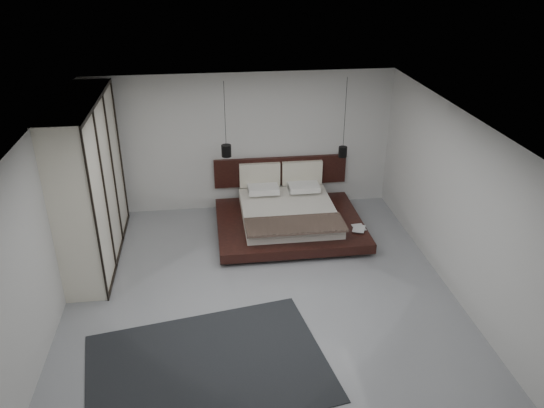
{
  "coord_description": "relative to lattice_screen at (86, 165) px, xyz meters",
  "views": [
    {
      "loc": [
        -0.72,
        -7.02,
        4.95
      ],
      "look_at": [
        0.35,
        1.2,
        0.89
      ],
      "focal_mm": 35.0,
      "sensor_mm": 36.0,
      "label": 1
    }
  ],
  "objects": [
    {
      "name": "wall_left",
      "position": [
        -0.05,
        -2.45,
        0.1
      ],
      "size": [
        0.0,
        6.0,
        6.0
      ],
      "primitive_type": "plane",
      "rotation": [
        1.57,
        0.0,
        1.57
      ],
      "color": "beige",
      "rests_on": "floor"
    },
    {
      "name": "wardrobe",
      "position": [
        0.25,
        -1.08,
        0.1
      ],
      "size": [
        0.67,
        2.86,
        2.81
      ],
      "color": "white",
      "rests_on": "floor"
    },
    {
      "name": "book_lower",
      "position": [
        4.83,
        -1.19,
        -1.03
      ],
      "size": [
        0.23,
        0.29,
        0.03
      ],
      "primitive_type": "imported",
      "rotation": [
        0.0,
        0.0,
        0.1
      ],
      "color": "#99724C",
      "rests_on": "bed"
    },
    {
      "name": "pendant_right",
      "position": [
        4.83,
        -0.12,
        0.07
      ],
      "size": [
        0.17,
        0.17,
        1.54
      ],
      "color": "black",
      "rests_on": "ceiling"
    },
    {
      "name": "lattice_screen",
      "position": [
        0.0,
        0.0,
        0.0
      ],
      "size": [
        0.05,
        0.9,
        2.6
      ],
      "primitive_type": "cube",
      "color": "black",
      "rests_on": "floor"
    },
    {
      "name": "pendant_left",
      "position": [
        2.59,
        -0.12,
        0.2
      ],
      "size": [
        0.18,
        0.18,
        1.42
      ],
      "color": "black",
      "rests_on": "ceiling"
    },
    {
      "name": "wall_right",
      "position": [
        5.95,
        -2.45,
        0.1
      ],
      "size": [
        0.0,
        6.0,
        6.0
      ],
      "primitive_type": "plane",
      "rotation": [
        1.57,
        0.0,
        -1.57
      ],
      "color": "beige",
      "rests_on": "floor"
    },
    {
      "name": "wall_back",
      "position": [
        2.95,
        0.55,
        0.1
      ],
      "size": [
        6.0,
        0.0,
        6.0
      ],
      "primitive_type": "plane",
      "rotation": [
        1.57,
        0.0,
        0.0
      ],
      "color": "beige",
      "rests_on": "floor"
    },
    {
      "name": "wall_front",
      "position": [
        2.95,
        -5.45,
        0.1
      ],
      "size": [
        6.0,
        0.0,
        6.0
      ],
      "primitive_type": "plane",
      "rotation": [
        -1.57,
        0.0,
        0.0
      ],
      "color": "beige",
      "rests_on": "floor"
    },
    {
      "name": "ceiling",
      "position": [
        2.95,
        -2.45,
        1.5
      ],
      "size": [
        6.0,
        6.0,
        0.0
      ],
      "primitive_type": "plane",
      "rotation": [
        3.14,
        0.0,
        0.0
      ],
      "color": "white",
      "rests_on": "wall_back"
    },
    {
      "name": "book_upper",
      "position": [
        4.81,
        -1.22,
        -1.01
      ],
      "size": [
        0.31,
        0.35,
        0.02
      ],
      "primitive_type": "imported",
      "rotation": [
        0.0,
        0.0,
        -0.42
      ],
      "color": "#99724C",
      "rests_on": "book_lower"
    },
    {
      "name": "rug",
      "position": [
        2.08,
        -4.15,
        -1.29
      ],
      "size": [
        3.38,
        2.67,
        0.01
      ],
      "primitive_type": "cube",
      "rotation": [
        0.0,
        0.0,
        0.17
      ],
      "color": "black",
      "rests_on": "floor"
    },
    {
      "name": "bed",
      "position": [
        3.71,
        -0.54,
        -1.02
      ],
      "size": [
        2.72,
        2.37,
        1.07
      ],
      "color": "black",
      "rests_on": "floor"
    },
    {
      "name": "floor",
      "position": [
        2.95,
        -2.45,
        -1.3
      ],
      "size": [
        6.0,
        6.0,
        0.0
      ],
      "primitive_type": "plane",
      "color": "gray",
      "rests_on": "ground"
    }
  ]
}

